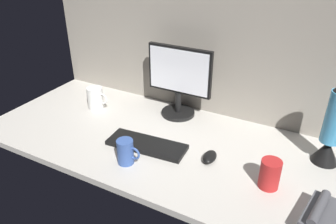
% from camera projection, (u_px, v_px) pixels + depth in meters
% --- Properties ---
extents(ground_plane, '(1.80, 0.80, 0.03)m').
position_uv_depth(ground_plane, '(167.00, 141.00, 1.58)').
color(ground_plane, beige).
extents(cubicle_wall_back, '(1.80, 0.05, 0.75)m').
position_uv_depth(cubicle_wall_back, '(201.00, 42.00, 1.68)').
color(cubicle_wall_back, gray).
rests_on(cubicle_wall_back, ground_plane).
extents(monitor, '(0.35, 0.18, 0.38)m').
position_uv_depth(monitor, '(179.00, 80.00, 1.69)').
color(monitor, black).
rests_on(monitor, ground_plane).
extents(keyboard, '(0.38, 0.16, 0.02)m').
position_uv_depth(keyboard, '(147.00, 145.00, 1.51)').
color(keyboard, black).
rests_on(keyboard, ground_plane).
extents(mouse, '(0.06, 0.10, 0.03)m').
position_uv_depth(mouse, '(210.00, 157.00, 1.41)').
color(mouse, black).
rests_on(mouse, ground_plane).
extents(mug_ceramic_white, '(0.13, 0.09, 0.12)m').
position_uv_depth(mug_ceramic_white, '(96.00, 98.00, 1.82)').
color(mug_ceramic_white, white).
rests_on(mug_ceramic_white, ground_plane).
extents(mug_red_plastic, '(0.08, 0.08, 0.12)m').
position_uv_depth(mug_red_plastic, '(270.00, 174.00, 1.25)').
color(mug_red_plastic, red).
rests_on(mug_red_plastic, ground_plane).
extents(mug_ceramic_blue, '(0.11, 0.07, 0.11)m').
position_uv_depth(mug_ceramic_blue, '(126.00, 152.00, 1.38)').
color(mug_ceramic_blue, '#38569E').
rests_on(mug_ceramic_blue, ground_plane).
extents(lava_lamp, '(0.11, 0.11, 0.37)m').
position_uv_depth(lava_lamp, '(332.00, 130.00, 1.34)').
color(lava_lamp, black).
rests_on(lava_lamp, ground_plane).
extents(desk_phone, '(0.20, 0.22, 0.09)m').
position_uv_depth(desk_phone, '(330.00, 221.00, 1.08)').
color(desk_phone, '#4C4C51').
rests_on(desk_phone, ground_plane).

